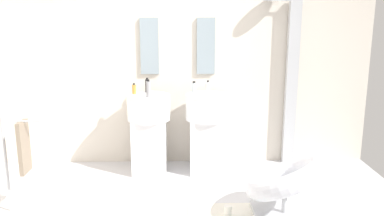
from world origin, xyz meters
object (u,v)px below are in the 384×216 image
Objects in this scene: coffee_mug at (228,211)px; soap_bottle_white at (208,90)px; lounge_chair at (285,183)px; pedestal_sink_right at (207,129)px; soap_bottle_grey at (148,89)px; towel_rack at (21,149)px; pedestal_sink_left at (149,130)px; soap_bottle_clear at (194,88)px; soap_bottle_amber at (134,89)px; shower_column at (290,80)px; soap_bottle_black at (147,86)px.

soap_bottle_white is (-0.13, 0.99, 0.98)m from coffee_mug.
soap_bottle_white is (-0.66, 1.01, 0.69)m from lounge_chair.
pedestal_sink_right is 0.86m from soap_bottle_grey.
towel_rack is 1.49m from soap_bottle_grey.
pedestal_sink_left reaches higher than lounge_chair.
soap_bottle_clear is at bearing 123.77° from lounge_chair.
soap_bottle_grey is at bearing -46.20° from soap_bottle_amber.
shower_column is at bearing 74.96° from lounge_chair.
coffee_mug is (-0.53, 0.02, -0.28)m from lounge_chair.
towel_rack is 5.41× the size of soap_bottle_black.
soap_bottle_clear is (0.71, -0.05, 0.01)m from soap_bottle_amber.
soap_bottle_black is (-0.04, 0.30, -0.01)m from soap_bottle_grey.
lounge_chair is 1.13× the size of towel_rack.
soap_bottle_white is (0.68, -0.19, 0.52)m from pedestal_sink_left.
pedestal_sink_left is at bearing 164.47° from soap_bottle_white.
shower_column is at bearing 13.13° from soap_bottle_grey.
towel_rack is at bearing -150.94° from pedestal_sink_right.
pedestal_sink_right is at bearing 118.67° from lounge_chair.
soap_bottle_white is 1.13× the size of soap_bottle_black.
soap_bottle_clear is (1.65, 1.01, 0.39)m from towel_rack.
soap_bottle_grey is 1.14× the size of soap_bottle_black.
shower_column is (1.74, 0.27, 0.55)m from pedestal_sink_left.
pedestal_sink_right is at bearing 11.10° from soap_bottle_grey.
soap_bottle_amber is 0.64× the size of soap_bottle_grey.
coffee_mug is at bearing -76.75° from soap_bottle_clear.
soap_bottle_grey is (-1.72, -0.40, -0.04)m from shower_column.
soap_bottle_amber is at bearing -173.81° from shower_column.
towel_rack is (-1.12, -1.00, 0.10)m from pedestal_sink_left.
soap_bottle_grey is 0.54m from soap_bottle_clear.
pedestal_sink_right is 1.38m from lounge_chair.
soap_bottle_amber is 0.27m from soap_bottle_grey.
pedestal_sink_right is 9.57× the size of coffee_mug.
soap_bottle_black is at bearing 153.20° from soap_bottle_white.
soap_bottle_white is at bearing -156.40° from shower_column.
coffee_mug is 1.40m from soap_bottle_white.
soap_bottle_grey reaches higher than soap_bottle_amber.
soap_bottle_black is (-0.02, 0.17, 0.51)m from pedestal_sink_left.
towel_rack is at bearing -142.42° from soap_bottle_grey.
pedestal_sink_right is at bearing -3.66° from soap_bottle_clear.
soap_bottle_amber is 0.71m from soap_bottle_clear.
shower_column is 3.16m from towel_rack.
soap_bottle_clear is 0.58m from soap_bottle_black.
lounge_chair is at bearing -61.33° from pedestal_sink_right.
soap_bottle_grey is (0.19, -0.19, 0.04)m from soap_bottle_amber.
coffee_mug is (-0.92, -1.45, -1.01)m from shower_column.
shower_column is 2.00m from coffee_mug.
soap_bottle_amber is (-1.51, 1.26, 0.66)m from lounge_chair.
towel_rack is at bearing -138.07° from pedestal_sink_left.
soap_bottle_black is (-1.37, 1.37, 0.68)m from lounge_chair.
soap_bottle_grey reaches higher than pedestal_sink_right.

